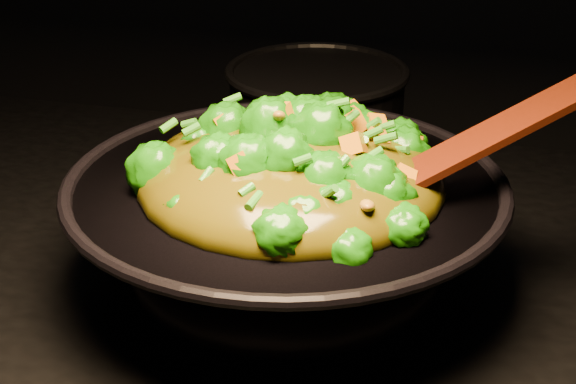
% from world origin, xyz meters
% --- Properties ---
extents(wok, '(0.56, 0.56, 0.13)m').
position_xyz_m(wok, '(0.11, -0.03, 0.96)').
color(wok, black).
rests_on(wok, stovetop).
extents(stir_fry, '(0.40, 0.40, 0.11)m').
position_xyz_m(stir_fry, '(0.11, -0.04, 1.09)').
color(stir_fry, '#1C7A08').
rests_on(stir_fry, wok).
extents(spatula, '(0.28, 0.19, 0.13)m').
position_xyz_m(spatula, '(0.29, -0.02, 1.08)').
color(spatula, '#3A0F04').
rests_on(spatula, wok).
extents(back_pot, '(0.31, 0.31, 0.14)m').
position_xyz_m(back_pot, '(0.06, 0.32, 0.97)').
color(back_pot, black).
rests_on(back_pot, stovetop).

